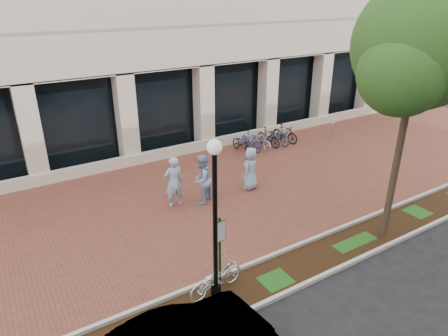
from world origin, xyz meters
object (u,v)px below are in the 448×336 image
pedestrian_right (251,169)px  street_tree (418,53)px  locked_bicycle (216,278)px  bike_rack_cluster (264,139)px  lamppost (215,214)px  pedestrian_mid (202,180)px  bollard (332,131)px  parking_sign (220,244)px  pedestrian_left (174,182)px

pedestrian_right → street_tree: bearing=80.2°
locked_bicycle → bike_rack_cluster: bike_rack_cluster is taller
locked_bicycle → pedestrian_right: size_ratio=0.98×
lamppost → pedestrian_mid: 5.32m
bollard → locked_bicycle: bearing=-148.4°
parking_sign → street_tree: street_tree is taller
street_tree → locked_bicycle: street_tree is taller
parking_sign → pedestrian_left: bearing=73.8°
lamppost → bike_rack_cluster: 11.44m
locked_bicycle → pedestrian_mid: bearing=-33.2°
locked_bicycle → bollard: (11.46, 7.06, 0.05)m
locked_bicycle → street_tree: bearing=-103.7°
pedestrian_mid → street_tree: bearing=98.2°
pedestrian_right → bike_rack_cluster: size_ratio=0.51×
parking_sign → pedestrian_mid: parking_sign is taller
locked_bicycle → pedestrian_mid: (2.07, 4.56, 0.52)m
street_tree → pedestrian_right: size_ratio=4.49×
pedestrian_right → lamppost: bearing=17.4°
parking_sign → locked_bicycle: (-0.19, -0.09, -0.97)m
parking_sign → pedestrian_left: size_ratio=1.11×
pedestrian_left → bollard: size_ratio=1.99×
parking_sign → pedestrian_mid: bearing=61.6°
pedestrian_right → bollard: 7.53m
pedestrian_mid → pedestrian_right: (2.27, 0.04, -0.09)m
parking_sign → bollard: parking_sign is taller
bike_rack_cluster → pedestrian_right: bearing=-138.4°
pedestrian_left → lamppost: bearing=80.9°
pedestrian_left → pedestrian_right: bearing=178.8°
locked_bicycle → lamppost: bearing=140.5°
lamppost → street_tree: size_ratio=0.56×
lamppost → pedestrian_mid: lamppost is taller
locked_bicycle → pedestrian_mid: 5.03m
locked_bicycle → bollard: size_ratio=1.73×
parking_sign → street_tree: 7.49m
bollard → pedestrian_mid: bearing=-165.1°
street_tree → pedestrian_right: bearing=109.5°
locked_bicycle → pedestrian_left: 5.04m
pedestrian_left → bike_rack_cluster: size_ratio=0.57×
street_tree → pedestrian_right: street_tree is taller
pedestrian_mid → bollard: pedestrian_mid is taller
pedestrian_left → parking_sign: bearing=83.1°
pedestrian_right → bollard: (7.11, 2.46, -0.38)m
street_tree → pedestrian_left: (-5.07, 5.42, -4.89)m
street_tree → pedestrian_mid: 8.17m
street_tree → bike_rack_cluster: 10.32m
lamppost → pedestrian_right: (4.39, 4.68, -1.60)m
parking_sign → pedestrian_right: size_ratio=1.25×
bollard → bike_rack_cluster: (-3.79, 1.06, -0.04)m
pedestrian_left → pedestrian_mid: pedestrian_left is taller
street_tree → bike_rack_cluster: bearing=80.2°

